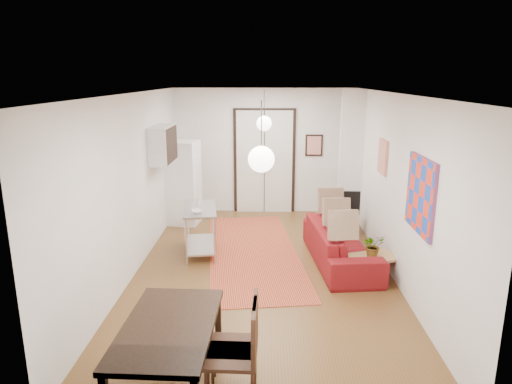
{
  "coord_description": "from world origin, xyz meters",
  "views": [
    {
      "loc": [
        0.07,
        -7.06,
        3.16
      ],
      "look_at": [
        -0.12,
        0.43,
        1.25
      ],
      "focal_mm": 32.0,
      "sensor_mm": 36.0,
      "label": 1
    }
  ],
  "objects_px": {
    "fridge": "(184,183)",
    "dining_chair_far": "(232,341)",
    "kitchen_counter": "(200,225)",
    "dining_table": "(169,333)",
    "coffee_table": "(370,259)",
    "dining_chair_near": "(233,332)",
    "black_side_chair": "(347,206)",
    "sofa": "(341,245)"
  },
  "relations": [
    {
      "from": "fridge",
      "to": "dining_chair_far",
      "type": "xyz_separation_m",
      "value": [
        1.48,
        -5.59,
        -0.3
      ]
    },
    {
      "from": "kitchen_counter",
      "to": "dining_table",
      "type": "bearing_deg",
      "value": -94.18
    },
    {
      "from": "coffee_table",
      "to": "fridge",
      "type": "relative_size",
      "value": 0.52
    },
    {
      "from": "kitchen_counter",
      "to": "dining_table",
      "type": "height_order",
      "value": "kitchen_counter"
    },
    {
      "from": "kitchen_counter",
      "to": "fridge",
      "type": "distance_m",
      "value": 1.93
    },
    {
      "from": "coffee_table",
      "to": "dining_chair_near",
      "type": "height_order",
      "value": "dining_chair_near"
    },
    {
      "from": "kitchen_counter",
      "to": "black_side_chair",
      "type": "xyz_separation_m",
      "value": [
        2.86,
        1.31,
        -0.01
      ]
    },
    {
      "from": "coffee_table",
      "to": "black_side_chair",
      "type": "xyz_separation_m",
      "value": [
        0.01,
        2.31,
        0.22
      ]
    },
    {
      "from": "dining_chair_far",
      "to": "kitchen_counter",
      "type": "bearing_deg",
      "value": -165.59
    },
    {
      "from": "kitchen_counter",
      "to": "dining_table",
      "type": "xyz_separation_m",
      "value": [
        0.26,
        -3.9,
        0.2
      ]
    },
    {
      "from": "sofa",
      "to": "dining_table",
      "type": "relative_size",
      "value": 1.48
    },
    {
      "from": "dining_chair_far",
      "to": "black_side_chair",
      "type": "distance_m",
      "value": 5.48
    },
    {
      "from": "black_side_chair",
      "to": "dining_chair_near",
      "type": "bearing_deg",
      "value": 69.96
    },
    {
      "from": "coffee_table",
      "to": "dining_chair_far",
      "type": "relative_size",
      "value": 0.92
    },
    {
      "from": "coffee_table",
      "to": "kitchen_counter",
      "type": "distance_m",
      "value": 3.03
    },
    {
      "from": "sofa",
      "to": "dining_table",
      "type": "distance_m",
      "value": 4.19
    },
    {
      "from": "coffee_table",
      "to": "sofa",
      "type": "bearing_deg",
      "value": 120.34
    },
    {
      "from": "dining_chair_near",
      "to": "dining_chair_far",
      "type": "height_order",
      "value": "same"
    },
    {
      "from": "dining_chair_far",
      "to": "fridge",
      "type": "bearing_deg",
      "value": -163.58
    },
    {
      "from": "dining_chair_near",
      "to": "kitchen_counter",
      "type": "bearing_deg",
      "value": -165.04
    },
    {
      "from": "dining_table",
      "to": "black_side_chair",
      "type": "distance_m",
      "value": 5.82
    },
    {
      "from": "kitchen_counter",
      "to": "dining_chair_near",
      "type": "distance_m",
      "value": 3.73
    },
    {
      "from": "fridge",
      "to": "kitchen_counter",
      "type": "bearing_deg",
      "value": -63.09
    },
    {
      "from": "black_side_chair",
      "to": "coffee_table",
      "type": "bearing_deg",
      "value": 91.74
    },
    {
      "from": "fridge",
      "to": "dining_table",
      "type": "height_order",
      "value": "fridge"
    },
    {
      "from": "sofa",
      "to": "dining_table",
      "type": "bearing_deg",
      "value": 141.92
    },
    {
      "from": "fridge",
      "to": "dining_table",
      "type": "bearing_deg",
      "value": -73.26
    },
    {
      "from": "sofa",
      "to": "black_side_chair",
      "type": "relative_size",
      "value": 2.45
    },
    {
      "from": "sofa",
      "to": "fridge",
      "type": "height_order",
      "value": "fridge"
    },
    {
      "from": "dining_chair_near",
      "to": "black_side_chair",
      "type": "bearing_deg",
      "value": 159.64
    },
    {
      "from": "fridge",
      "to": "black_side_chair",
      "type": "relative_size",
      "value": 1.95
    },
    {
      "from": "fridge",
      "to": "dining_chair_near",
      "type": "distance_m",
      "value": 5.63
    },
    {
      "from": "fridge",
      "to": "dining_chair_near",
      "type": "xyz_separation_m",
      "value": [
        1.48,
        -5.43,
        -0.3
      ]
    },
    {
      "from": "sofa",
      "to": "kitchen_counter",
      "type": "distance_m",
      "value": 2.52
    },
    {
      "from": "kitchen_counter",
      "to": "dining_chair_far",
      "type": "distance_m",
      "value": 3.89
    },
    {
      "from": "coffee_table",
      "to": "dining_chair_near",
      "type": "xyz_separation_m",
      "value": [
        -1.99,
        -2.63,
        0.28
      ]
    },
    {
      "from": "coffee_table",
      "to": "fridge",
      "type": "distance_m",
      "value": 4.49
    },
    {
      "from": "coffee_table",
      "to": "kitchen_counter",
      "type": "height_order",
      "value": "kitchen_counter"
    },
    {
      "from": "sofa",
      "to": "kitchen_counter",
      "type": "relative_size",
      "value": 1.91
    },
    {
      "from": "sofa",
      "to": "kitchen_counter",
      "type": "xyz_separation_m",
      "value": [
        -2.48,
        0.37,
        0.22
      ]
    },
    {
      "from": "dining_table",
      "to": "black_side_chair",
      "type": "xyz_separation_m",
      "value": [
        2.6,
        5.21,
        -0.2
      ]
    },
    {
      "from": "dining_table",
      "to": "dining_chair_far",
      "type": "relative_size",
      "value": 1.48
    }
  ]
}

